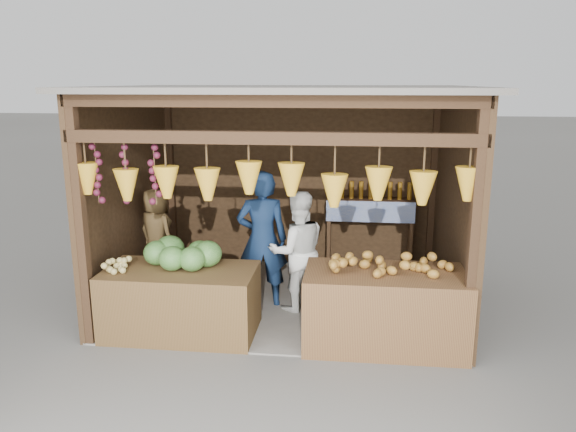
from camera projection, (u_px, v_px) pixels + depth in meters
The scene contains 12 objects.
ground at pixel (287, 300), 7.15m from camera, with size 80.00×80.00×0.00m, color #514F49.
stall_structure at pixel (284, 171), 6.72m from camera, with size 4.30×3.30×2.66m.
back_shelf at pixel (370, 213), 8.07m from camera, with size 1.25×0.32×1.32m.
counter_left at pixel (181, 302), 6.14m from camera, with size 1.63×0.85×0.74m, color #4A3418.
counter_right at pixel (385, 309), 5.84m from camera, with size 1.66×0.85×0.81m, color #4F2F1A.
stool at pixel (159, 286), 7.26m from camera, with size 0.30×0.30×0.28m, color black.
man_standing at pixel (262, 240), 6.80m from camera, with size 0.62×0.41×1.69m, color #122545.
woman_standing at pixel (298, 251), 6.70m from camera, with size 0.71×0.56×1.47m, color white.
vendor_seated at pixel (156, 233), 7.09m from camera, with size 0.56×0.36×1.14m, color brown.
melon_pile at pixel (182, 253), 6.11m from camera, with size 1.00×0.50×0.32m, color #134612, non-canonical shape.
tanfruit_pile at pixel (118, 264), 6.02m from camera, with size 0.34×0.40×0.13m, color tan, non-canonical shape.
mango_pile at pixel (393, 262), 5.73m from camera, with size 1.40×0.64×0.22m, color #C9431A, non-canonical shape.
Camera 1 is at (0.78, -6.65, 2.72)m, focal length 35.00 mm.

